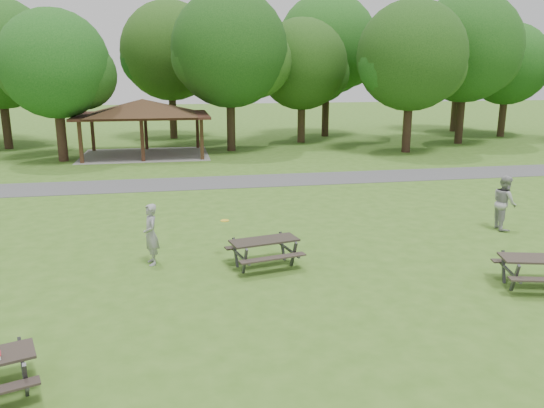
% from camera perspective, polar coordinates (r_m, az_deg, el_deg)
% --- Properties ---
extents(ground, '(160.00, 160.00, 0.00)m').
position_cam_1_polar(ground, '(14.08, -0.99, -9.28)').
color(ground, '#3D691E').
rests_on(ground, ground).
extents(asphalt_path, '(120.00, 3.20, 0.02)m').
position_cam_1_polar(asphalt_path, '(27.40, -5.95, 2.33)').
color(asphalt_path, '#4B4B4E').
rests_on(asphalt_path, ground).
extents(pavilion, '(8.60, 7.01, 3.76)m').
position_cam_1_polar(pavilion, '(36.87, -13.73, 9.84)').
color(pavilion, '#382114').
rests_on(pavilion, ground).
extents(tree_row_c, '(8.19, 7.80, 10.67)m').
position_cam_1_polar(tree_row_c, '(43.39, -27.25, 13.91)').
color(tree_row_c, black).
rests_on(tree_row_c, ground).
extents(tree_row_d, '(6.93, 6.60, 9.27)m').
position_cam_1_polar(tree_row_d, '(35.90, -22.18, 13.45)').
color(tree_row_d, '#311E15').
rests_on(tree_row_d, ground).
extents(tree_row_e, '(8.40, 8.00, 11.02)m').
position_cam_1_polar(tree_row_e, '(38.02, -4.43, 15.93)').
color(tree_row_e, black).
rests_on(tree_row_e, ground).
extents(tree_row_f, '(7.35, 7.00, 9.55)m').
position_cam_1_polar(tree_row_f, '(42.52, 3.36, 14.49)').
color(tree_row_f, '#332316').
rests_on(tree_row_f, ground).
extents(tree_row_g, '(7.77, 7.40, 10.25)m').
position_cam_1_polar(tree_row_g, '(38.38, 14.87, 14.82)').
color(tree_row_g, black).
rests_on(tree_row_g, ground).
extents(tree_row_h, '(8.61, 8.20, 11.37)m').
position_cam_1_polar(tree_row_h, '(44.29, 20.23, 15.20)').
color(tree_row_h, black).
rests_on(tree_row_h, ground).
extents(tree_row_i, '(7.14, 6.80, 9.52)m').
position_cam_1_polar(tree_row_i, '(50.42, 24.07, 13.35)').
color(tree_row_i, black).
rests_on(tree_row_i, ground).
extents(tree_deep_b, '(8.40, 8.00, 11.13)m').
position_cam_1_polar(tree_deep_b, '(45.78, -10.76, 15.56)').
color(tree_deep_b, black).
rests_on(tree_deep_b, ground).
extents(tree_deep_c, '(8.82, 8.40, 11.90)m').
position_cam_1_polar(tree_deep_c, '(46.72, 6.06, 16.38)').
color(tree_deep_c, black).
rests_on(tree_deep_c, ground).
extents(tree_deep_d, '(8.40, 8.00, 11.27)m').
position_cam_1_polar(tree_deep_d, '(53.21, 19.57, 14.94)').
color(tree_deep_d, '#2F2215').
rests_on(tree_deep_d, ground).
extents(picnic_table_middle, '(2.25, 1.95, 0.85)m').
position_cam_1_polar(picnic_table_middle, '(15.51, -0.83, -4.54)').
color(picnic_table_middle, '#29241E').
rests_on(picnic_table_middle, ground).
extents(picnic_table_far, '(2.33, 2.05, 0.87)m').
position_cam_1_polar(picnic_table_far, '(15.70, 26.86, -5.86)').
color(picnic_table_far, '#302923').
rests_on(picnic_table_far, ground).
extents(frisbee_in_flight, '(0.31, 0.31, 0.02)m').
position_cam_1_polar(frisbee_in_flight, '(16.21, -5.10, -1.79)').
color(frisbee_in_flight, yellow).
rests_on(frisbee_in_flight, ground).
extents(frisbee_thrower, '(0.58, 0.75, 1.84)m').
position_cam_1_polar(frisbee_thrower, '(16.00, -12.89, -3.21)').
color(frisbee_thrower, gray).
rests_on(frisbee_thrower, ground).
extents(frisbee_catcher, '(0.90, 1.07, 1.97)m').
position_cam_1_polar(frisbee_catcher, '(20.80, 23.71, 0.14)').
color(frisbee_catcher, '#9D9DA0').
rests_on(frisbee_catcher, ground).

